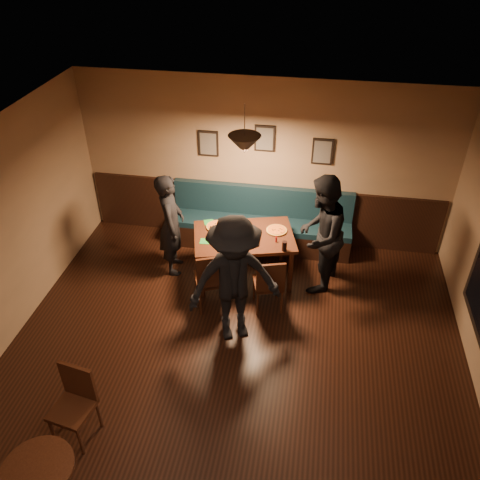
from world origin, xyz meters
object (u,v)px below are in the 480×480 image
(soda_glass, at_px, (284,246))
(diner_front, at_px, (234,281))
(booth_bench, at_px, (260,221))
(diner_left, at_px, (171,225))
(tabasco_bottle, at_px, (276,239))
(chair_near_left, at_px, (211,277))
(dining_table, at_px, (244,257))
(chair_near_right, at_px, (268,282))
(diner_right, at_px, (320,235))
(cafe_chair_far, at_px, (72,409))

(soda_glass, bearing_deg, diner_front, -120.07)
(booth_bench, bearing_deg, diner_left, -146.19)
(booth_bench, xyz_separation_m, tabasco_bottle, (0.36, -0.97, 0.34))
(chair_near_left, distance_m, tabasco_bottle, 1.11)
(dining_table, xyz_separation_m, chair_near_right, (0.45, -0.61, 0.06))
(dining_table, xyz_separation_m, diner_left, (-1.13, 0.04, 0.44))
(dining_table, distance_m, diner_right, 1.24)
(diner_left, bearing_deg, chair_near_right, -125.24)
(diner_front, bearing_deg, dining_table, 70.68)
(chair_near_left, relative_size, soda_glass, 6.51)
(booth_bench, relative_size, dining_table, 2.04)
(diner_front, xyz_separation_m, soda_glass, (0.55, 0.95, -0.07))
(booth_bench, bearing_deg, chair_near_right, -78.10)
(soda_glass, bearing_deg, cafe_chair_far, -125.52)
(booth_bench, distance_m, diner_front, 2.16)
(diner_front, bearing_deg, tabasco_bottle, 47.21)
(booth_bench, distance_m, chair_near_right, 1.53)
(dining_table, distance_m, chair_near_right, 0.76)
(chair_near_left, height_order, diner_front, diner_front)
(chair_near_left, xyz_separation_m, diner_right, (1.48, 0.70, 0.43))
(diner_left, bearing_deg, soda_glass, -113.06)
(diner_front, bearing_deg, booth_bench, 65.57)
(chair_near_right, distance_m, diner_right, 1.03)
(tabasco_bottle, relative_size, cafe_chair_far, 0.12)
(chair_near_left, relative_size, chair_near_right, 1.09)
(diner_left, bearing_deg, dining_table, -104.98)
(cafe_chair_far, bearing_deg, booth_bench, -100.53)
(booth_bench, height_order, chair_near_left, booth_bench)
(chair_near_right, bearing_deg, booth_bench, 85.41)
(diner_front, relative_size, cafe_chair_far, 2.00)
(cafe_chair_far, bearing_deg, chair_near_right, -116.24)
(tabasco_bottle, bearing_deg, cafe_chair_far, -121.88)
(diner_left, distance_m, diner_front, 1.75)
(diner_right, relative_size, soda_glass, 12.20)
(dining_table, height_order, diner_right, diner_right)
(booth_bench, xyz_separation_m, chair_near_right, (0.31, -1.49, -0.05))
(chair_near_left, height_order, diner_left, diner_left)
(diner_right, relative_size, tabasco_bottle, 16.88)
(dining_table, height_order, tabasco_bottle, tabasco_bottle)
(chair_near_left, distance_m, diner_front, 0.82)
(diner_right, height_order, soda_glass, diner_right)
(tabasco_bottle, bearing_deg, chair_near_left, -144.63)
(diner_left, relative_size, diner_front, 0.90)
(tabasco_bottle, bearing_deg, diner_left, 175.60)
(diner_left, distance_m, soda_glass, 1.78)
(soda_glass, bearing_deg, booth_bench, 112.99)
(chair_near_right, distance_m, diner_left, 1.75)
(tabasco_bottle, bearing_deg, chair_near_right, -94.46)
(tabasco_bottle, bearing_deg, diner_front, -109.93)
(diner_front, height_order, soda_glass, diner_front)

